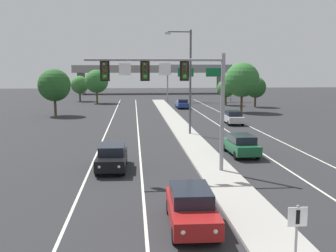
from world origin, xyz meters
TOP-DOWN VIEW (x-y plane):
  - median_island at (0.00, 18.00)m, footprint 2.40×110.00m
  - lane_stripe_oncoming_center at (-4.70, 25.00)m, footprint 0.14×100.00m
  - lane_stripe_receding_center at (4.70, 25.00)m, footprint 0.14×100.00m
  - edge_stripe_left at (-8.00, 25.00)m, footprint 0.14×100.00m
  - edge_stripe_right at (8.00, 25.00)m, footprint 0.14×100.00m
  - overhead_signal_mast at (-2.69, 14.85)m, footprint 8.37×0.44m
  - median_sign_post at (-0.29, 2.48)m, footprint 0.60×0.10m
  - street_lamp_median at (0.14, 28.89)m, footprint 2.58×0.28m
  - car_oncoming_red at (-2.84, 6.77)m, footprint 1.90×4.50m
  - car_oncoming_black at (-6.57, 16.28)m, footprint 1.90×4.50m
  - car_receding_green at (2.85, 19.56)m, footprint 1.91×4.51m
  - car_receding_silver at (6.59, 36.20)m, footprint 1.90×4.50m
  - car_receding_blue at (2.94, 55.50)m, footprint 1.84×4.48m
  - highway_sign_gantry at (8.20, 68.98)m, footprint 13.28×0.42m
  - overpass_bridge at (0.00, 97.85)m, footprint 42.40×6.40m
  - tree_far_left_c at (-16.12, 46.81)m, footprint 4.52×4.52m
  - tree_far_left_a at (-12.18, 67.15)m, footprint 4.46×4.46m
  - tree_far_right_b at (11.22, 48.85)m, footprint 5.19×5.19m
  - tree_far_left_b at (-16.12, 72.18)m, footprint 3.59×3.59m
  - tree_far_right_c at (11.65, 60.71)m, footprint 3.23×3.23m
  - tree_far_right_a at (15.92, 56.83)m, footprint 3.60×3.60m

SIDE VIEW (x-z plane):
  - lane_stripe_oncoming_center at x=-4.70m, z-range 0.00..0.01m
  - lane_stripe_receding_center at x=4.70m, z-range 0.00..0.01m
  - edge_stripe_left at x=-8.00m, z-range 0.00..0.01m
  - edge_stripe_right at x=8.00m, z-range 0.00..0.01m
  - median_island at x=0.00m, z-range 0.00..0.15m
  - car_oncoming_red at x=-2.84m, z-range 0.03..1.61m
  - car_oncoming_black at x=-6.57m, z-range 0.03..1.61m
  - car_receding_green at x=2.85m, z-range 0.03..1.61m
  - car_receding_silver at x=6.59m, z-range 0.03..1.61m
  - car_receding_blue at x=2.94m, z-range 0.03..1.61m
  - median_sign_post at x=-0.29m, z-range 0.49..2.69m
  - tree_far_right_c at x=11.65m, z-range 0.71..5.37m
  - tree_far_left_b at x=-16.12m, z-range 0.79..5.99m
  - tree_far_right_a at x=15.92m, z-range 0.79..5.99m
  - tree_far_left_a at x=-12.18m, z-range 0.99..7.44m
  - tree_far_left_c at x=-16.12m, z-range 1.00..7.54m
  - tree_far_right_b at x=11.22m, z-range 1.15..8.66m
  - overhead_signal_mast at x=-2.69m, z-range 1.93..9.13m
  - overpass_bridge at x=0.00m, z-range 1.96..9.61m
  - street_lamp_median at x=0.14m, z-range 0.79..10.79m
  - highway_sign_gantry at x=8.20m, z-range 2.41..9.91m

